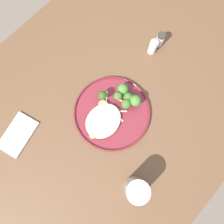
{
  "coord_description": "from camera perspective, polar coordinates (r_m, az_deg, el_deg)",
  "views": [
    {
      "loc": [
        -0.14,
        -0.15,
        1.51
      ],
      "look_at": [
        -0.02,
        -0.04,
        0.76
      ],
      "focal_mm": 33.02,
      "sensor_mm": 36.0,
      "label": 1
    }
  ],
  "objects": [
    {
      "name": "ground",
      "position": [
        1.52,
        -0.61,
        -4.85
      ],
      "size": [
        6.0,
        6.0,
        0.0
      ],
      "primitive_type": "plane",
      "color": "#665B51"
    },
    {
      "name": "wooden_dining_table",
      "position": [
        0.87,
        -1.07,
        1.05
      ],
      "size": [
        1.4,
        1.0,
        0.74
      ],
      "color": "brown",
      "rests_on": "ground"
    },
    {
      "name": "dinner_plate",
      "position": [
        0.78,
        -0.0,
        -0.19
      ],
      "size": [
        0.29,
        0.29,
        0.02
      ],
      "color": "maroon",
      "rests_on": "wooden_dining_table"
    },
    {
      "name": "noodle_bed",
      "position": [
        0.76,
        -2.44,
        -2.42
      ],
      "size": [
        0.14,
        0.12,
        0.02
      ],
      "color": "beige",
      "rests_on": "dinner_plate"
    },
    {
      "name": "seared_scallop_tilted_round",
      "position": [
        0.77,
        -1.2,
        0.56
      ],
      "size": [
        0.02,
        0.02,
        0.02
      ],
      "color": "beige",
      "rests_on": "dinner_plate"
    },
    {
      "name": "seared_scallop_rear_pale",
      "position": [
        0.76,
        -2.75,
        -1.56
      ],
      "size": [
        0.04,
        0.04,
        0.01
      ],
      "color": "#E5C689",
      "rests_on": "dinner_plate"
    },
    {
      "name": "seared_scallop_large_seared",
      "position": [
        0.75,
        -5.44,
        -6.48
      ],
      "size": [
        0.02,
        0.02,
        0.02
      ],
      "color": "beige",
      "rests_on": "dinner_plate"
    },
    {
      "name": "seared_scallop_half_hidden",
      "position": [
        0.77,
        -2.46,
        2.07
      ],
      "size": [
        0.03,
        0.03,
        0.01
      ],
      "color": "beige",
      "rests_on": "dinner_plate"
    },
    {
      "name": "seared_scallop_tiny_bay",
      "position": [
        0.76,
        -2.88,
        -4.66
      ],
      "size": [
        0.03,
        0.03,
        0.01
      ],
      "color": "beige",
      "rests_on": "dinner_plate"
    },
    {
      "name": "broccoli_floret_front_edge",
      "position": [
        0.76,
        -2.64,
        4.58
      ],
      "size": [
        0.03,
        0.03,
        0.06
      ],
      "color": "#89A356",
      "rests_on": "dinner_plate"
    },
    {
      "name": "broccoli_floret_small_sprig",
      "position": [
        0.76,
        1.72,
        4.43
      ],
      "size": [
        0.03,
        0.03,
        0.05
      ],
      "color": "#7A994C",
      "rests_on": "dinner_plate"
    },
    {
      "name": "broccoli_floret_split_head",
      "position": [
        0.76,
        4.48,
        4.16
      ],
      "size": [
        0.03,
        0.03,
        0.05
      ],
      "color": "#7A994C",
      "rests_on": "dinner_plate"
    },
    {
      "name": "broccoli_floret_beside_noodles",
      "position": [
        0.76,
        6.48,
        3.13
      ],
      "size": [
        0.04,
        0.04,
        0.06
      ],
      "color": "#89A356",
      "rests_on": "dinner_plate"
    },
    {
      "name": "broccoli_floret_center_pile",
      "position": [
        0.75,
        4.01,
        2.27
      ],
      "size": [
        0.04,
        0.04,
        0.06
      ],
      "color": "#7A994C",
      "rests_on": "dinner_plate"
    },
    {
      "name": "broccoli_floret_near_rim",
      "position": [
        0.77,
        3.04,
        6.35
      ],
      "size": [
        0.04,
        0.04,
        0.05
      ],
      "color": "#89A356",
      "rests_on": "dinner_plate"
    },
    {
      "name": "onion_sliver_curled_piece",
      "position": [
        0.79,
        -1.53,
        3.86
      ],
      "size": [
        0.05,
        0.04,
        0.0
      ],
      "primitive_type": "cube",
      "rotation": [
        0.0,
        0.0,
        0.71
      ],
      "color": "silver",
      "rests_on": "dinner_plate"
    },
    {
      "name": "onion_sliver_short_strip",
      "position": [
        0.77,
        2.53,
        0.18
      ],
      "size": [
        0.03,
        0.04,
        0.0
      ],
      "primitive_type": "cube",
      "rotation": [
        0.0,
        0.0,
        2.34
      ],
      "color": "silver",
      "rests_on": "dinner_plate"
    },
    {
      "name": "onion_sliver_pale_crescent",
      "position": [
        0.77,
        1.73,
        -1.14
      ],
      "size": [
        0.01,
        0.05,
        0.0
      ],
      "primitive_type": "cube",
      "rotation": [
        0.0,
        0.0,
        1.44
      ],
      "color": "silver",
      "rests_on": "dinner_plate"
    },
    {
      "name": "onion_sliver_long_sliver",
      "position": [
        0.79,
        2.05,
        3.41
      ],
      "size": [
        0.01,
        0.05,
        0.0
      ],
      "primitive_type": "cube",
      "rotation": [
        0.0,
        0.0,
        4.93
      ],
      "color": "silver",
      "rests_on": "dinner_plate"
    },
    {
      "name": "water_glass",
      "position": [
        0.73,
        6.66,
        -20.46
      ],
      "size": [
        0.07,
        0.07,
        0.12
      ],
      "color": "silver",
      "rests_on": "wooden_dining_table"
    },
    {
      "name": "folded_napkin",
      "position": [
        0.85,
        -24.58,
        -5.69
      ],
      "size": [
        0.17,
        0.12,
        0.01
      ],
      "primitive_type": "cube",
      "rotation": [
        0.0,
        0.0,
        0.24
      ],
      "color": "white",
      "rests_on": "wooden_dining_table"
    },
    {
      "name": "salt_shaker",
      "position": [
        0.87,
        11.23,
        17.26
      ],
      "size": [
        0.03,
        0.03,
        0.07
      ],
      "color": "white",
      "rests_on": "wooden_dining_table"
    },
    {
      "name": "pepper_shaker",
      "position": [
        0.89,
        13.13,
        18.95
      ],
      "size": [
        0.03,
        0.03,
        0.07
      ],
      "color": "white",
      "rests_on": "wooden_dining_table"
    }
  ]
}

